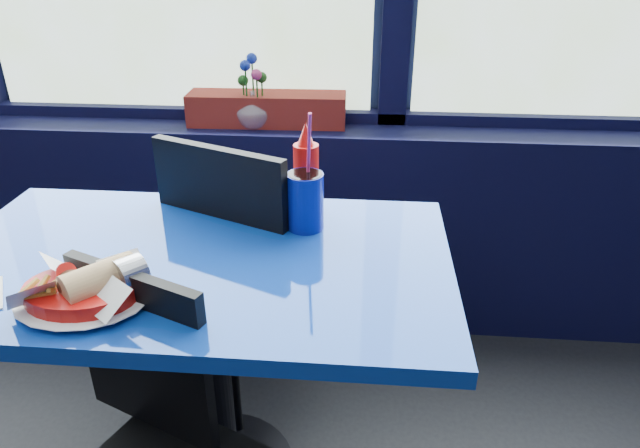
{
  "coord_description": "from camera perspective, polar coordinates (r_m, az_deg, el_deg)",
  "views": [
    {
      "loc": [
        0.69,
        0.87,
        1.42
      ],
      "look_at": [
        0.6,
        1.98,
        0.86
      ],
      "focal_mm": 32.0,
      "sensor_mm": 36.0,
      "label": 1
    }
  ],
  "objects": [
    {
      "name": "window_sill",
      "position": [
        2.35,
        -12.78,
        0.44
      ],
      "size": [
        5.0,
        0.26,
        0.8
      ],
      "primitive_type": "cube",
      "color": "black",
      "rests_on": "ground"
    },
    {
      "name": "near_table",
      "position": [
        1.47,
        -11.75,
        -9.28
      ],
      "size": [
        1.2,
        0.7,
        0.75
      ],
      "color": "black",
      "rests_on": "ground"
    },
    {
      "name": "chair_near_back",
      "position": [
        1.75,
        -9.95,
        -3.68
      ],
      "size": [
        0.56,
        0.56,
        0.94
      ],
      "rotation": [
        0.0,
        0.0,
        2.73
      ],
      "color": "black",
      "rests_on": "ground"
    },
    {
      "name": "ketchup_bottle",
      "position": [
        1.51,
        -1.39,
        5.08
      ],
      "size": [
        0.07,
        0.07,
        0.25
      ],
      "color": "red",
      "rests_on": "near_table"
    },
    {
      "name": "soda_cup",
      "position": [
        1.43,
        -1.47,
        2.42
      ],
      "size": [
        0.09,
        0.09,
        0.31
      ],
      "rotation": [
        0.0,
        0.0,
        -0.31
      ],
      "color": "navy",
      "rests_on": "near_table"
    },
    {
      "name": "flower_vase",
      "position": [
        2.08,
        -6.71,
        11.66
      ],
      "size": [
        0.14,
        0.14,
        0.26
      ],
      "rotation": [
        0.0,
        0.0,
        0.13
      ],
      "color": "silver",
      "rests_on": "window_sill"
    },
    {
      "name": "food_basket",
      "position": [
        1.25,
        -22.55,
        -6.1
      ],
      "size": [
        0.3,
        0.3,
        0.09
      ],
      "rotation": [
        0.0,
        0.0,
        0.4
      ],
      "color": "red",
      "rests_on": "near_table"
    },
    {
      "name": "planter_box",
      "position": [
        2.12,
        -5.31,
        11.39
      ],
      "size": [
        0.57,
        0.16,
        0.11
      ],
      "primitive_type": "cube",
      "rotation": [
        0.0,
        0.0,
        0.02
      ],
      "color": "maroon",
      "rests_on": "window_sill"
    },
    {
      "name": "chair_near_front",
      "position": [
        1.33,
        -16.15,
        -19.84
      ],
      "size": [
        0.49,
        0.49,
        0.82
      ],
      "rotation": [
        0.0,
        0.0,
        -0.4
      ],
      "color": "black",
      "rests_on": "ground"
    }
  ]
}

